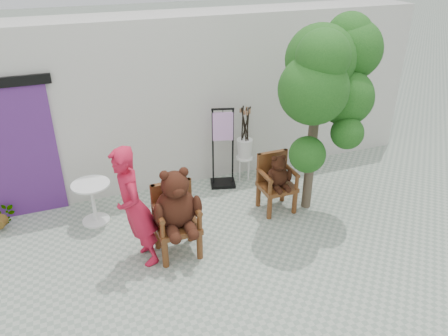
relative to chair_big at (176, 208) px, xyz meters
name	(u,v)px	position (x,y,z in m)	size (l,w,h in m)	color
ground_plane	(257,262)	(0.98, -0.63, -0.77)	(60.00, 60.00, 0.00)	#969F8F
back_wall	(188,97)	(0.98, 2.47, 0.73)	(9.00, 1.00, 3.00)	beige
doorway	(16,150)	(-2.02, 1.95, 0.39)	(1.40, 0.11, 2.33)	#562571
chair_big	(176,208)	(0.00, 0.00, 0.00)	(0.68, 0.73, 1.38)	#4D2710
chair_small	(277,177)	(1.87, 0.55, -0.17)	(0.56, 0.55, 1.02)	#4D2710
person	(135,208)	(-0.57, 0.02, 0.13)	(0.65, 0.43, 1.79)	#BB1734
cafe_table	(93,198)	(-1.03, 1.27, -0.33)	(0.60, 0.60, 0.70)	white
display_stand	(223,157)	(1.34, 1.63, -0.19)	(0.53, 0.46, 1.51)	black
stool_bucket	(245,148)	(1.81, 1.72, -0.13)	(0.32, 0.32, 1.45)	white
tree	(328,76)	(2.43, 0.24, 1.56)	(1.79, 1.44, 3.19)	#413427
potted_plant	(2,217)	(-2.42, 1.64, -0.58)	(0.35, 0.30, 0.39)	#113A10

